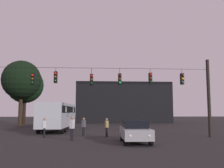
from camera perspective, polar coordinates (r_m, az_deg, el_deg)
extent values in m
plane|color=black|center=(30.62, -2.38, -10.19)|extent=(168.00, 168.00, 0.00)
cylinder|color=black|center=(23.16, 20.89, -2.90)|extent=(0.28, 0.28, 6.58)
cylinder|color=black|center=(21.32, -1.62, 3.56)|extent=(17.73, 0.02, 0.02)
cylinder|color=black|center=(21.86, -17.27, 2.92)|extent=(0.03, 0.03, 0.49)
cube|color=black|center=(21.76, -17.33, 1.05)|extent=(0.26, 0.32, 0.95)
sphere|color=red|center=(21.62, -17.42, 1.90)|extent=(0.20, 0.20, 0.20)
sphere|color=#5B3D0C|center=(21.59, -17.44, 1.11)|extent=(0.20, 0.20, 0.20)
sphere|color=#0C4219|center=(21.55, -17.47, 0.32)|extent=(0.20, 0.20, 0.20)
cylinder|color=black|center=(21.52, -12.49, 3.16)|extent=(0.03, 0.03, 0.32)
cube|color=black|center=(21.43, -12.53, 1.49)|extent=(0.26, 0.32, 0.95)
sphere|color=red|center=(21.29, -12.59, 2.35)|extent=(0.20, 0.20, 0.20)
sphere|color=#5B3D0C|center=(21.25, -12.61, 1.55)|extent=(0.20, 0.20, 0.20)
sphere|color=#0C4219|center=(21.21, -12.63, 0.75)|extent=(0.20, 0.20, 0.20)
cylinder|color=black|center=(21.26, -4.60, 2.89)|extent=(0.03, 0.03, 0.50)
cube|color=black|center=(21.16, -4.62, 0.95)|extent=(0.26, 0.32, 0.95)
sphere|color=red|center=(21.02, -4.62, 1.82)|extent=(0.20, 0.20, 0.20)
sphere|color=#5B3D0C|center=(20.98, -4.63, 1.01)|extent=(0.20, 0.20, 0.20)
sphere|color=#0C4219|center=(20.95, -4.63, 0.20)|extent=(0.20, 0.20, 0.20)
cylinder|color=black|center=(21.37, 1.74, 2.91)|extent=(0.03, 0.03, 0.44)
cube|color=black|center=(21.27, 1.74, 1.07)|extent=(0.26, 0.32, 0.95)
sphere|color=#510A0A|center=(21.13, 1.79, 1.94)|extent=(0.20, 0.20, 0.20)
sphere|color=#5B3D0C|center=(21.09, 1.79, 1.13)|extent=(0.20, 0.20, 0.20)
sphere|color=#1EE04C|center=(21.06, 1.79, 0.32)|extent=(0.20, 0.20, 0.20)
cylinder|color=black|center=(21.78, 8.56, 2.93)|extent=(0.03, 0.03, 0.35)
cube|color=black|center=(21.69, 8.59, 1.24)|extent=(0.26, 0.32, 0.95)
sphere|color=red|center=(21.56, 8.68, 2.09)|extent=(0.20, 0.20, 0.20)
sphere|color=#5B3D0C|center=(21.52, 8.69, 1.30)|extent=(0.20, 0.20, 0.20)
sphere|color=#0C4219|center=(21.48, 8.71, 0.50)|extent=(0.20, 0.20, 0.20)
cylinder|color=black|center=(22.53, 15.39, 2.76)|extent=(0.03, 0.03, 0.36)
cube|color=black|center=(22.44, 15.44, 1.11)|extent=(0.26, 0.32, 0.95)
sphere|color=#510A0A|center=(22.31, 15.57, 1.93)|extent=(0.20, 0.20, 0.20)
sphere|color=orange|center=(22.27, 15.59, 1.17)|extent=(0.20, 0.20, 0.20)
sphere|color=#0C4219|center=(22.24, 15.61, 0.40)|extent=(0.20, 0.20, 0.20)
cube|color=#B7BCC6|center=(29.52, -11.93, -6.81)|extent=(2.94, 11.09, 2.50)
cube|color=black|center=(29.51, -11.90, -5.62)|extent=(2.96, 10.43, 0.70)
cylinder|color=black|center=(33.65, -12.64, -8.84)|extent=(0.32, 1.01, 1.00)
cylinder|color=black|center=(33.30, -8.84, -8.94)|extent=(0.32, 1.01, 1.00)
cylinder|color=black|center=(27.63, -15.11, -9.37)|extent=(0.32, 1.01, 1.00)
cylinder|color=black|center=(27.21, -10.50, -9.53)|extent=(0.32, 1.01, 1.00)
cylinder|color=black|center=(25.71, -16.15, -9.58)|extent=(0.32, 1.01, 1.00)
cylinder|color=black|center=(25.26, -11.20, -9.77)|extent=(0.32, 1.01, 1.00)
cube|color=beige|center=(32.77, -10.87, -5.70)|extent=(2.59, 0.90, 0.56)
cube|color=beige|center=(26.81, -12.95, -5.55)|extent=(2.59, 0.90, 0.56)
cube|color=#99999E|center=(17.70, 5.20, -10.89)|extent=(1.90, 4.34, 0.68)
cube|color=black|center=(17.81, 5.11, -8.93)|extent=(1.64, 2.36, 0.52)
cylinder|color=black|center=(16.46, 8.68, -12.39)|extent=(0.24, 0.65, 0.64)
cylinder|color=black|center=(16.23, 3.06, -12.54)|extent=(0.24, 0.65, 0.64)
cylinder|color=black|center=(19.24, 7.01, -11.52)|extent=(0.24, 0.65, 0.64)
cylinder|color=black|center=(19.05, 2.22, -11.61)|extent=(0.24, 0.65, 0.64)
sphere|color=white|center=(15.72, 8.36, -11.44)|extent=(0.18, 0.18, 0.18)
sphere|color=white|center=(15.55, 4.11, -11.55)|extent=(0.18, 0.18, 0.18)
cylinder|color=black|center=(22.42, -6.31, -10.58)|extent=(0.14, 0.14, 0.79)
cylinder|color=black|center=(22.28, -6.48, -10.61)|extent=(0.14, 0.14, 0.79)
cube|color=#4C4C56|center=(22.31, -6.37, -8.83)|extent=(0.36, 0.42, 0.59)
sphere|color=#8C6B51|center=(22.30, -6.36, -7.80)|extent=(0.21, 0.21, 0.21)
cylinder|color=black|center=(21.82, -14.99, -10.53)|extent=(0.14, 0.14, 0.79)
cylinder|color=black|center=(21.66, -14.96, -10.56)|extent=(0.14, 0.14, 0.79)
cube|color=silver|center=(21.70, -14.92, -8.73)|extent=(0.33, 0.41, 0.59)
sphere|color=#8C6B51|center=(21.68, -14.89, -7.67)|extent=(0.21, 0.21, 0.21)
cylinder|color=black|center=(21.89, -1.26, -10.74)|extent=(0.14, 0.14, 0.78)
cylinder|color=black|center=(21.74, -1.14, -10.77)|extent=(0.14, 0.14, 0.78)
cube|color=#997F4C|center=(21.77, -1.20, -8.98)|extent=(0.32, 0.41, 0.58)
sphere|color=#8C6B51|center=(21.75, -1.20, -7.93)|extent=(0.21, 0.21, 0.21)
cylinder|color=black|center=(19.15, -9.09, -11.16)|extent=(0.14, 0.14, 0.88)
cylinder|color=black|center=(19.29, -8.86, -11.12)|extent=(0.14, 0.14, 0.88)
cube|color=silver|center=(19.17, -8.94, -8.86)|extent=(0.36, 0.42, 0.66)
sphere|color=#8C6B51|center=(19.16, -8.91, -7.52)|extent=(0.24, 0.24, 0.24)
cube|color=black|center=(52.55, 2.24, -4.59)|extent=(18.18, 10.68, 7.28)
cube|color=black|center=(52.81, 2.22, -0.36)|extent=(18.18, 10.68, 0.50)
cylinder|color=black|center=(45.16, -19.12, -5.75)|extent=(0.55, 0.55, 4.48)
sphere|color=black|center=(45.39, -18.92, -0.21)|extent=(6.13, 6.13, 6.13)
cylinder|color=#2D2116|center=(39.29, -19.88, -5.46)|extent=(0.54, 0.54, 4.79)
sphere|color=black|center=(39.57, -19.64, 0.89)|extent=(5.67, 5.67, 5.67)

